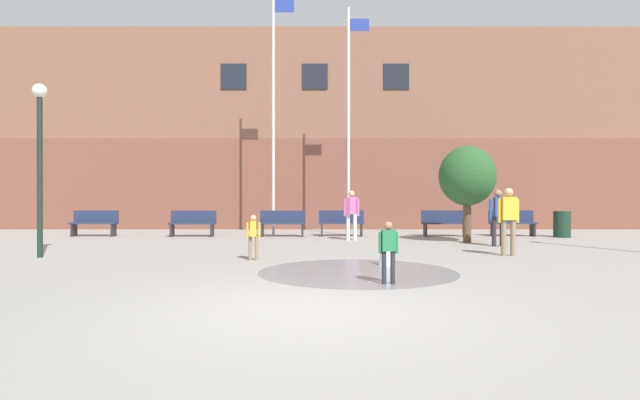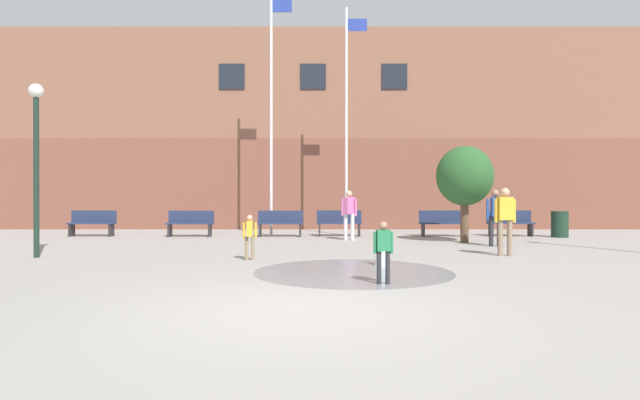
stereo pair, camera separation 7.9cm
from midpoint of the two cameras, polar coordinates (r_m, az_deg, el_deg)
The scene contains 19 objects.
ground_plane at distance 6.17m, azimuth -2.34°, elevation -12.45°, with size 100.00×100.00×0.00m, color gray.
library_building at distance 24.66m, azimuth -0.50°, elevation 7.27°, with size 36.00×6.05×8.75m.
splash_fountain at distance 9.63m, azimuth 5.74°, elevation -6.75°, with size 3.65×3.65×0.81m.
park_bench_far_left at distance 19.36m, azimuth -24.37°, elevation -2.37°, with size 1.60×0.44×0.91m.
park_bench_left_of_flagpoles at distance 18.03m, azimuth -14.37°, elevation -2.55°, with size 1.60×0.44×0.91m.
park_bench_under_left_flagpole at distance 17.54m, azimuth -4.32°, elevation -2.63°, with size 1.60×0.44×0.91m.
park_bench_under_right_flagpole at distance 17.72m, azimuth 2.45°, elevation -2.59°, with size 1.60×0.44×0.91m.
park_bench_near_trashcan at distance 18.13m, azimuth 14.04°, elevation -2.54°, with size 1.60×0.44×0.91m.
park_bench_far_right at distance 18.95m, azimuth 21.11°, elevation -2.43°, with size 1.60×0.44×0.91m.
adult_watching at distance 14.78m, azimuth 19.64°, elevation -1.41°, with size 0.50×0.37×1.59m.
child_in_fountain at distance 7.92m, azimuth 7.65°, elevation -5.39°, with size 0.31×0.15×0.99m.
adult_in_red at distance 12.44m, azimuth 20.66°, elevation -1.72°, with size 0.50×0.23×1.59m.
teen_by_trashcan at distance 15.97m, azimuth 3.59°, elevation -1.27°, with size 0.50×0.38×1.59m.
child_running at distance 10.96m, azimuth -7.73°, elevation -3.83°, with size 0.31×0.22×0.99m.
flagpole_left at distance 18.48m, azimuth -5.29°, elevation 10.74°, with size 0.80×0.10×8.94m.
flagpole_right at distance 18.37m, azimuth 3.35°, elevation 9.71°, with size 0.80×0.10×8.26m.
lamp_post_left_lane at distance 13.06m, azimuth -29.43°, elevation 5.57°, with size 0.32×0.32×3.95m.
trash_can at distance 19.06m, azimuth 25.93°, elevation -2.51°, with size 0.56×0.56×0.90m, color #193323.
street_tree_near_building at distance 15.81m, azimuth 16.44°, elevation 2.61°, with size 1.71×1.71×2.94m.
Camera 2 is at (0.30, -6.02, 1.36)m, focal length 28.00 mm.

